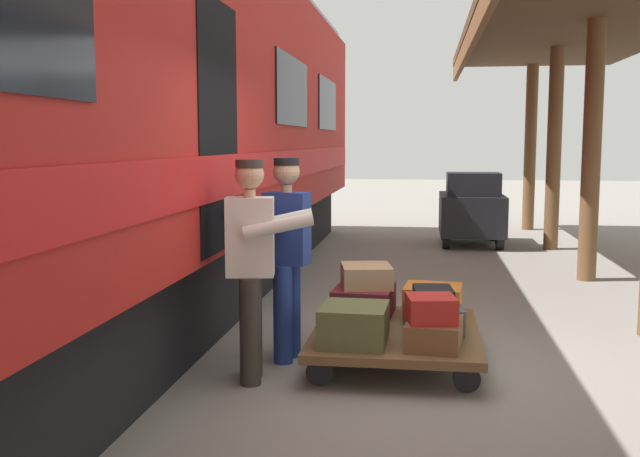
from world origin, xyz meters
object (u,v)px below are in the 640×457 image
at_px(luggage_cart, 396,334).
at_px(porter_by_door, 253,262).
at_px(suitcase_orange_carryall, 433,301).
at_px(suitcase_navy_fabric, 359,315).
at_px(train_car, 43,114).
at_px(suitcase_brown_leather, 434,333).
at_px(suitcase_black_hardshell, 433,296).
at_px(suitcase_tan_vintage, 366,276).
at_px(porter_in_overalls, 285,251).
at_px(suitcase_maroon_trunk, 364,301).
at_px(baggage_tug, 472,210).
at_px(suitcase_olive_duffel, 354,324).
at_px(suitcase_slate_roller, 433,318).
at_px(suitcase_red_plastic, 431,309).

height_order(luggage_cart, porter_by_door, porter_by_door).
distance_m(luggage_cart, suitcase_orange_carryall, 0.60).
bearing_deg(suitcase_navy_fabric, train_car, 5.73).
xyz_separation_m(suitcase_brown_leather, suitcase_orange_carryall, (0.00, -0.96, 0.04)).
height_order(train_car, suitcase_navy_fabric, train_car).
height_order(train_car, suitcase_black_hardshell, train_car).
xyz_separation_m(suitcase_orange_carryall, suitcase_tan_vintage, (0.60, -0.03, 0.21)).
distance_m(luggage_cart, porter_in_overalls, 1.16).
xyz_separation_m(suitcase_brown_leather, porter_by_door, (1.37, 0.17, 0.55)).
bearing_deg(train_car, suitcase_black_hardshell, -174.65).
bearing_deg(porter_in_overalls, suitcase_brown_leather, 161.69).
xyz_separation_m(suitcase_tan_vintage, porter_in_overalls, (0.64, 0.57, 0.30)).
xyz_separation_m(suitcase_navy_fabric, porter_in_overalls, (0.62, 0.07, 0.54)).
distance_m(train_car, porter_in_overalls, 2.30).
relative_size(suitcase_maroon_trunk, porter_by_door, 0.36).
relative_size(train_car, baggage_tug, 11.09).
distance_m(luggage_cart, suitcase_olive_duffel, 0.60).
xyz_separation_m(luggage_cart, suitcase_maroon_trunk, (0.31, -0.48, 0.17)).
distance_m(train_car, suitcase_brown_leather, 3.65).
distance_m(luggage_cart, baggage_tug, 7.26).
distance_m(luggage_cart, suitcase_maroon_trunk, 0.59).
distance_m(suitcase_slate_roller, suitcase_tan_vintage, 0.82).
bearing_deg(suitcase_black_hardshell, suitcase_red_plastic, 87.76).
xyz_separation_m(suitcase_maroon_trunk, porter_by_door, (0.76, 1.13, 0.52)).
xyz_separation_m(suitcase_black_hardshell, suitcase_red_plastic, (0.02, 0.56, 0.02)).
height_order(luggage_cart, suitcase_brown_leather, suitcase_brown_leather).
bearing_deg(train_car, suitcase_navy_fabric, -174.27).
bearing_deg(porter_in_overalls, suitcase_tan_vintage, -138.34).
bearing_deg(train_car, suitcase_orange_carryall, -167.10).
xyz_separation_m(suitcase_navy_fabric, baggage_tug, (-1.36, -7.17, 0.24)).
bearing_deg(luggage_cart, suitcase_maroon_trunk, -57.21).
bearing_deg(train_car, suitcase_tan_vintage, -163.79).
relative_size(suitcase_black_hardshell, suitcase_tan_vintage, 0.79).
height_order(suitcase_brown_leather, suitcase_tan_vintage, suitcase_tan_vintage).
xyz_separation_m(suitcase_olive_duffel, porter_in_overalls, (0.62, -0.41, 0.50)).
relative_size(porter_in_overalls, baggage_tug, 1.00).
relative_size(suitcase_tan_vintage, suitcase_red_plastic, 1.35).
relative_size(porter_in_overalls, porter_by_door, 1.00).
relative_size(luggage_cart, suitcase_navy_fabric, 3.68).
relative_size(suitcase_maroon_trunk, suitcase_slate_roller, 1.29).
distance_m(suitcase_black_hardshell, porter_by_door, 1.57).
height_order(suitcase_brown_leather, porter_by_door, porter_by_door).
xyz_separation_m(suitcase_brown_leather, suitcase_navy_fabric, (0.62, -0.48, 0.01)).
height_order(luggage_cart, suitcase_olive_duffel, suitcase_olive_duffel).
bearing_deg(suitcase_orange_carryall, baggage_tug, -96.34).
height_order(suitcase_slate_roller, suitcase_tan_vintage, suitcase_tan_vintage).
bearing_deg(suitcase_tan_vintage, suitcase_navy_fabric, 88.07).
relative_size(suitcase_maroon_trunk, suitcase_navy_fabric, 1.31).
height_order(suitcase_maroon_trunk, porter_by_door, porter_by_door).
height_order(suitcase_brown_leather, suitcase_olive_duffel, suitcase_olive_duffel).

